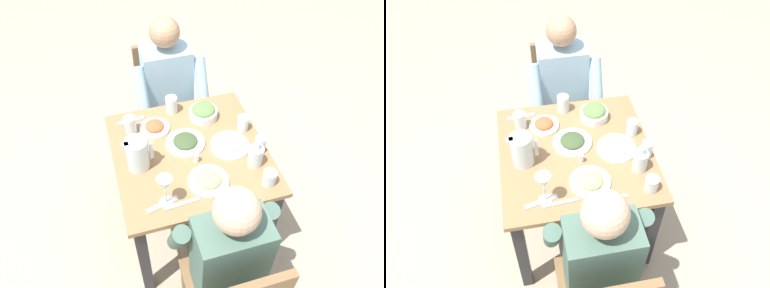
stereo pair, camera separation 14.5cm
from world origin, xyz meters
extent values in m
plane|color=tan|center=(0.00, 0.00, 0.00)|extent=(8.00, 8.00, 0.00)
cube|color=#997047|center=(0.00, 0.00, 0.71)|extent=(0.85, 0.85, 0.03)
cube|color=#232328|center=(-0.37, -0.37, 0.35)|extent=(0.06, 0.06, 0.69)
cube|color=#232328|center=(0.37, -0.37, 0.35)|extent=(0.06, 0.06, 0.69)
cube|color=#232328|center=(-0.37, 0.37, 0.35)|extent=(0.06, 0.06, 0.69)
cube|color=#232328|center=(0.37, 0.37, 0.35)|extent=(0.06, 0.06, 0.69)
cube|color=olive|center=(-0.18, -0.52, 0.23)|extent=(0.04, 0.04, 0.45)
cube|color=olive|center=(0.16, -0.52, 0.23)|extent=(0.04, 0.04, 0.45)
cube|color=olive|center=(-0.01, -0.69, 0.46)|extent=(0.40, 0.40, 0.03)
cube|color=olive|center=(0.20, 0.86, 0.23)|extent=(0.04, 0.04, 0.45)
cube|color=olive|center=(-0.14, 0.86, 0.23)|extent=(0.04, 0.04, 0.45)
cube|color=olive|center=(0.20, 0.52, 0.23)|extent=(0.04, 0.04, 0.45)
cube|color=olive|center=(-0.14, 0.52, 0.23)|extent=(0.04, 0.04, 0.45)
cube|color=olive|center=(0.03, 0.69, 0.46)|extent=(0.40, 0.40, 0.03)
cube|color=olive|center=(0.03, 0.87, 0.69)|extent=(0.38, 0.04, 0.42)
cube|color=#4C6B5B|center=(-0.01, -0.66, 0.73)|extent=(0.32, 0.20, 0.50)
sphere|color=#DBB28E|center=(-0.01, -0.66, 1.10)|extent=(0.19, 0.19, 0.19)
cylinder|color=#665B4C|center=(-0.09, -0.47, 0.45)|extent=(0.11, 0.38, 0.11)
cylinder|color=#665B4C|center=(-0.09, -0.28, 0.24)|extent=(0.10, 0.10, 0.48)
cylinder|color=#4C6B5B|center=(-0.21, -0.52, 0.75)|extent=(0.08, 0.23, 0.37)
cylinder|color=#665B4C|center=(0.08, -0.47, 0.45)|extent=(0.11, 0.38, 0.11)
cylinder|color=#665B4C|center=(0.08, -0.28, 0.24)|extent=(0.10, 0.10, 0.48)
cylinder|color=#4C6B5B|center=(0.19, -0.52, 0.75)|extent=(0.08, 0.23, 0.37)
cube|color=#9EC6E0|center=(0.03, 0.66, 0.73)|extent=(0.32, 0.20, 0.50)
sphere|color=tan|center=(0.03, 0.66, 1.10)|extent=(0.19, 0.19, 0.19)
cylinder|color=#665B4C|center=(0.12, 0.47, 0.45)|extent=(0.11, 0.38, 0.11)
cylinder|color=#665B4C|center=(0.12, 0.28, 0.24)|extent=(0.10, 0.10, 0.48)
cylinder|color=#9EC6E0|center=(0.23, 0.52, 0.75)|extent=(0.08, 0.23, 0.37)
cylinder|color=#665B4C|center=(-0.05, 0.47, 0.45)|extent=(0.11, 0.38, 0.11)
cylinder|color=#665B4C|center=(-0.05, 0.28, 0.24)|extent=(0.10, 0.10, 0.48)
cylinder|color=#9EC6E0|center=(-0.17, 0.52, 0.75)|extent=(0.08, 0.23, 0.37)
cylinder|color=silver|center=(-0.29, -0.02, 0.82)|extent=(0.12, 0.12, 0.19)
cube|color=silver|center=(-0.22, -0.02, 0.83)|extent=(0.02, 0.02, 0.11)
cube|color=silver|center=(-0.35, -0.02, 0.90)|extent=(0.04, 0.03, 0.02)
cylinder|color=white|center=(0.16, 0.25, 0.75)|extent=(0.17, 0.17, 0.05)
ellipsoid|color=#608E47|center=(0.16, 0.25, 0.79)|extent=(0.14, 0.14, 0.06)
cylinder|color=white|center=(-0.15, 0.23, 0.73)|extent=(0.18, 0.18, 0.01)
ellipsoid|color=#CC5B33|center=(-0.15, 0.23, 0.75)|extent=(0.11, 0.11, 0.05)
cylinder|color=white|center=(0.23, -0.02, 0.73)|extent=(0.22, 0.22, 0.01)
ellipsoid|color=white|center=(0.23, -0.02, 0.75)|extent=(0.14, 0.14, 0.05)
cylinder|color=white|center=(-0.01, 0.07, 0.73)|extent=(0.22, 0.22, 0.01)
ellipsoid|color=#3D512D|center=(-0.01, 0.07, 0.75)|extent=(0.14, 0.14, 0.04)
cylinder|color=white|center=(0.03, -0.23, 0.73)|extent=(0.22, 0.22, 0.01)
ellipsoid|color=#E0C670|center=(0.03, -0.23, 0.75)|extent=(0.13, 0.13, 0.05)
cylinder|color=silver|center=(0.38, -0.10, 0.78)|extent=(0.06, 0.06, 0.11)
cylinder|color=silver|center=(0.33, -0.33, 0.77)|extent=(0.07, 0.07, 0.09)
cylinder|color=silver|center=(-0.01, 0.36, 0.78)|extent=(0.07, 0.07, 0.11)
cylinder|color=silver|center=(-0.29, 0.25, 0.78)|extent=(0.07, 0.07, 0.11)
cylinder|color=silver|center=(0.35, 0.09, 0.77)|extent=(0.07, 0.07, 0.10)
cylinder|color=silver|center=(-0.21, -0.30, 0.73)|extent=(0.07, 0.07, 0.01)
cylinder|color=silver|center=(-0.21, -0.30, 0.78)|extent=(0.01, 0.01, 0.10)
cone|color=silver|center=(-0.21, -0.30, 0.87)|extent=(0.08, 0.08, 0.09)
cylinder|color=silver|center=(0.31, -0.18, 0.78)|extent=(0.08, 0.08, 0.12)
cylinder|color=gold|center=(0.31, -0.18, 0.76)|extent=(0.07, 0.07, 0.07)
cylinder|color=silver|center=(0.31, -0.18, 0.86)|extent=(0.03, 0.03, 0.04)
cylinder|color=white|center=(0.01, -0.08, 0.74)|extent=(0.03, 0.03, 0.04)
cylinder|color=#B2B2B7|center=(0.01, -0.08, 0.77)|extent=(0.03, 0.03, 0.01)
cube|color=silver|center=(-0.28, 0.34, 0.73)|extent=(0.17, 0.04, 0.01)
cube|color=silver|center=(0.11, -0.33, 0.73)|extent=(0.19, 0.05, 0.01)
cube|color=silver|center=(-0.23, -0.30, 0.73)|extent=(0.17, 0.07, 0.01)
cube|color=silver|center=(-0.14, -0.33, 0.73)|extent=(0.19, 0.03, 0.01)
camera|label=1|loc=(-0.39, -1.36, 2.30)|focal=35.23mm
camera|label=2|loc=(-0.25, -1.39, 2.30)|focal=35.23mm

